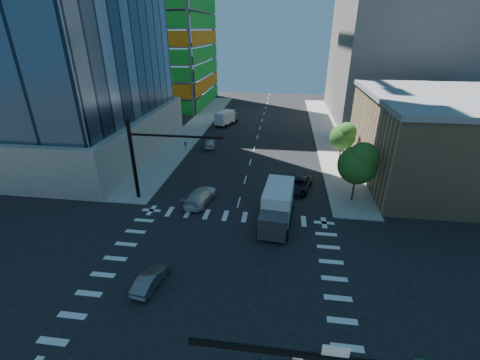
# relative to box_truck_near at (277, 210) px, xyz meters

# --- Properties ---
(ground) EXTENTS (160.00, 160.00, 0.00)m
(ground) POSITION_rel_box_truck_near_xyz_m (-4.23, -8.22, -1.57)
(ground) COLOR black
(ground) RESTS_ON ground
(road_markings) EXTENTS (20.00, 20.00, 0.01)m
(road_markings) POSITION_rel_box_truck_near_xyz_m (-4.23, -8.22, -1.57)
(road_markings) COLOR silver
(road_markings) RESTS_ON ground
(sidewalk_ne) EXTENTS (5.00, 60.00, 0.15)m
(sidewalk_ne) POSITION_rel_box_truck_near_xyz_m (8.27, 31.78, -1.50)
(sidewalk_ne) COLOR gray
(sidewalk_ne) RESTS_ON ground
(sidewalk_nw) EXTENTS (5.00, 60.00, 0.15)m
(sidewalk_nw) POSITION_rel_box_truck_near_xyz_m (-16.73, 31.78, -1.50)
(sidewalk_nw) COLOR gray
(sidewalk_nw) RESTS_ON ground
(commercial_building) EXTENTS (20.50, 22.50, 10.60)m
(commercial_building) POSITION_rel_box_truck_near_xyz_m (20.77, 13.78, 3.74)
(commercial_building) COLOR #9C825A
(commercial_building) RESTS_ON ground
(bg_building_ne) EXTENTS (24.00, 30.00, 28.00)m
(bg_building_ne) POSITION_rel_box_truck_near_xyz_m (22.77, 46.78, 12.43)
(bg_building_ne) COLOR #655F5B
(bg_building_ne) RESTS_ON ground
(signal_mast_nw) EXTENTS (10.20, 0.40, 9.00)m
(signal_mast_nw) POSITION_rel_box_truck_near_xyz_m (-14.23, 3.28, 3.92)
(signal_mast_nw) COLOR black
(signal_mast_nw) RESTS_ON sidewalk_nw
(tree_south) EXTENTS (4.16, 4.16, 6.82)m
(tree_south) POSITION_rel_box_truck_near_xyz_m (8.40, 5.68, 3.11)
(tree_south) COLOR #382316
(tree_south) RESTS_ON sidewalk_ne
(tree_north) EXTENTS (3.54, 3.52, 5.78)m
(tree_north) POSITION_rel_box_truck_near_xyz_m (8.70, 17.68, 2.41)
(tree_north) COLOR #382316
(tree_north) RESTS_ON sidewalk_ne
(car_nb_far) EXTENTS (3.63, 5.61, 1.44)m
(car_nb_far) POSITION_rel_box_truck_near_xyz_m (2.49, 7.82, -0.85)
(car_nb_far) COLOR black
(car_nb_far) RESTS_ON ground
(car_sb_near) EXTENTS (3.14, 5.70, 1.56)m
(car_sb_near) POSITION_rel_box_truck_near_xyz_m (-8.44, 3.25, -0.79)
(car_sb_near) COLOR silver
(car_sb_near) RESTS_ON ground
(car_sb_mid) EXTENTS (2.29, 4.39, 1.43)m
(car_sb_mid) POSITION_rel_box_truck_near_xyz_m (-11.43, 21.39, -0.86)
(car_sb_mid) COLOR silver
(car_sb_mid) RESTS_ON ground
(car_sb_cross) EXTENTS (1.80, 3.84, 1.22)m
(car_sb_cross) POSITION_rel_box_truck_near_xyz_m (-9.01, -9.86, -0.96)
(car_sb_cross) COLOR #545358
(car_sb_cross) RESTS_ON ground
(box_truck_near) EXTENTS (3.48, 7.01, 3.55)m
(box_truck_near) POSITION_rel_box_truck_near_xyz_m (0.00, 0.00, 0.00)
(box_truck_near) COLOR black
(box_truck_near) RESTS_ON ground
(box_truck_far) EXTENTS (4.15, 5.88, 2.84)m
(box_truck_far) POSITION_rel_box_truck_near_xyz_m (-11.01, 35.32, -0.32)
(box_truck_far) COLOR black
(box_truck_far) RESTS_ON ground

